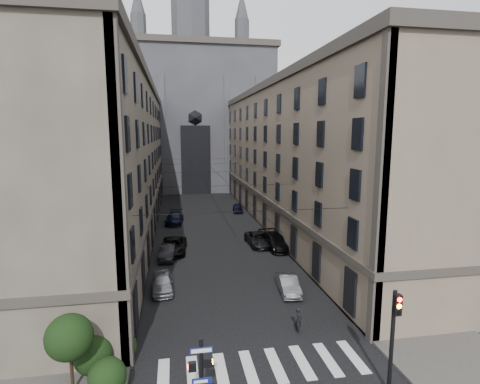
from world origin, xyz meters
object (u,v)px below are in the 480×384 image
car_right_midfar (275,241)px  pedestrian (299,320)px  car_right_midnear (259,239)px  pedestrian_signal_left (201,375)px  car_left_near (162,282)px  car_right_near (288,284)px  traffic_light_right (394,330)px  car_left_midnear (168,252)px  car_left_far (174,218)px  gothic_tower (192,110)px  car_left_midfar (174,246)px  car_right_far (238,208)px

car_right_midfar → pedestrian: size_ratio=3.34×
car_right_midnear → pedestrian_signal_left: bearing=-110.6°
car_left_near → pedestrian: size_ratio=2.49×
car_right_near → car_right_midnear: (0.52, 12.66, 0.06)m
traffic_light_right → car_right_midnear: bearing=92.1°
pedestrian_signal_left → car_left_midnear: (-1.77, 22.28, -1.64)m
pedestrian_signal_left → car_right_midnear: size_ratio=0.77×
car_left_far → car_right_near: car_left_far is taller
traffic_light_right → car_right_near: size_ratio=1.29×
gothic_tower → car_left_midnear: gothic_tower is taller
traffic_light_right → car_left_midnear: size_ratio=1.25×
pedestrian_signal_left → car_right_midfar: (9.71, 23.61, -1.50)m
traffic_light_right → car_left_midfar: size_ratio=0.95×
car_left_near → pedestrian: 11.70m
car_left_near → car_left_midfar: bearing=82.2°
car_right_near → pedestrian: (-1.15, -5.91, 0.18)m
car_right_midfar → pedestrian_signal_left: bearing=-119.8°
pedestrian_signal_left → car_right_midnear: bearing=71.8°
car_left_midfar → car_left_far: 13.16m
car_left_midfar → car_right_midnear: bearing=10.6°
traffic_light_right → car_left_midnear: (-10.89, 21.86, -2.60)m
traffic_light_right → car_right_near: bearing=96.7°
car_right_near → car_right_far: size_ratio=1.04×
car_right_near → car_right_far: 30.75m
car_left_midnear → car_right_far: 23.43m
car_right_midfar → car_right_far: car_right_midfar is taller
car_left_near → car_right_near: 9.99m
car_left_near → car_right_midfar: 14.96m
car_right_midfar → car_left_midfar: bearing=170.2°
car_left_far → pedestrian: bearing=-70.0°
traffic_light_right → car_right_midnear: size_ratio=1.00×
car_right_near → traffic_light_right: bearing=-77.7°
pedestrian_signal_left → traffic_light_right: (9.11, 0.42, 0.97)m
car_left_near → car_left_far: bearing=84.9°
gothic_tower → car_right_midfar: bearing=-82.9°
car_right_midnear → car_right_far: 18.08m
traffic_light_right → car_left_far: (-10.17, 36.80, -2.50)m
car_left_near → car_left_midfar: size_ratio=0.77×
car_left_near → car_right_far: 30.77m
pedestrian_signal_left → car_right_far: 44.08m
car_left_near → car_right_midnear: (10.30, 10.67, 0.01)m
traffic_light_right → car_right_midnear: traffic_light_right is taller
car_left_midfar → car_left_far: bearing=94.0°
gothic_tower → car_right_midnear: gothic_tower is taller
car_right_midnear → car_right_midfar: 2.08m
car_left_near → car_right_midnear: bearing=43.5°
car_left_midnear → car_right_midfar: (11.49, 1.33, 0.13)m
pedestrian_signal_left → car_right_midfar: pedestrian_signal_left is taller
gothic_tower → car_right_far: (5.40, -30.32, -17.14)m
car_right_far → pedestrian: pedestrian is taller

